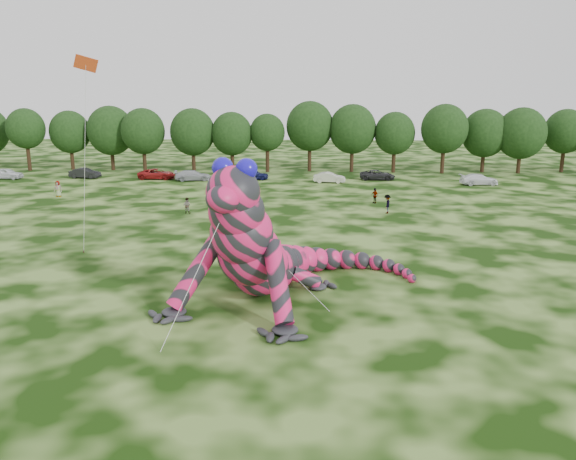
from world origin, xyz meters
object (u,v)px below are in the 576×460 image
(tree_15, at_px, (521,141))
(car_2, at_px, (157,174))
(tree_16, at_px, (565,141))
(car_4, at_px, (253,174))
(tree_3, at_px, (27,140))
(tree_5, at_px, (111,138))
(car_3, at_px, (193,175))
(spectator_4, at_px, (58,189))
(tree_6, at_px, (143,140))
(tree_11, at_px, (352,138))
(car_5, at_px, (329,178))
(tree_7, at_px, (193,140))
(tree_9, at_px, (267,143))
(flying_kite, at_px, (86,77))
(car_1, at_px, (85,173))
(inflatable_gecko, at_px, (267,223))
(car_7, at_px, (479,179))
(tree_8, at_px, (232,142))
(tree_12, at_px, (394,142))
(spectator_1, at_px, (187,205))
(tree_4, at_px, (71,140))
(tree_13, at_px, (444,139))
(spectator_2, at_px, (387,204))
(spectator_3, at_px, (375,196))
(car_0, at_px, (7,174))
(tree_10, at_px, (310,136))
(car_6, at_px, (377,175))

(tree_15, relative_size, car_2, 1.88)
(tree_16, bearing_deg, car_4, -167.58)
(tree_3, height_order, tree_5, tree_5)
(car_3, height_order, spectator_4, spectator_4)
(tree_6, xyz_separation_m, tree_11, (31.34, 1.51, 0.29))
(car_4, xyz_separation_m, car_5, (10.46, -2.32, -0.04))
(tree_7, distance_m, car_2, 9.42)
(tree_7, height_order, car_5, tree_7)
(tree_11, height_order, spectator_4, tree_11)
(tree_5, xyz_separation_m, tree_9, (24.19, -1.09, -0.56))
(tree_5, distance_m, tree_9, 24.22)
(flying_kite, bearing_deg, tree_9, 80.76)
(car_1, height_order, car_4, car_4)
(inflatable_gecko, height_order, car_7, inflatable_gecko)
(tree_3, xyz_separation_m, spectator_4, (14.65, -22.12, -3.81))
(tree_3, height_order, car_4, tree_3)
(tree_8, distance_m, car_7, 35.64)
(tree_3, relative_size, tree_12, 1.05)
(tree_9, distance_m, spectator_1, 31.57)
(tree_5, relative_size, car_7, 2.00)
(tree_7, height_order, tree_12, tree_7)
(tree_16, height_order, spectator_4, tree_16)
(tree_4, distance_m, tree_6, 12.26)
(tree_12, bearing_deg, car_7, -50.72)
(car_5, bearing_deg, flying_kite, 161.32)
(inflatable_gecko, distance_m, spectator_4, 40.74)
(tree_5, relative_size, tree_7, 1.03)
(tree_5, xyz_separation_m, car_3, (14.80, -10.46, -4.19))
(tree_13, height_order, car_1, tree_13)
(car_2, relative_size, spectator_2, 2.75)
(flying_kite, xyz_separation_m, tree_15, (45.11, 47.78, -7.65))
(spectator_3, bearing_deg, car_2, -160.77)
(flying_kite, height_order, tree_7, flying_kite)
(tree_6, bearing_deg, car_2, -62.45)
(car_1, bearing_deg, car_0, 103.17)
(tree_7, xyz_separation_m, car_1, (-13.81, -7.38, -4.03))
(tree_8, relative_size, tree_16, 0.95)
(tree_13, relative_size, spectator_2, 5.44)
(car_0, height_order, spectator_2, spectator_2)
(car_2, xyz_separation_m, spectator_2, (29.01, -21.57, 0.22))
(car_4, xyz_separation_m, spectator_1, (-3.97, -22.88, 0.06))
(car_1, bearing_deg, car_5, -87.47)
(flying_kite, xyz_separation_m, tree_11, (20.42, 48.20, -7.44))
(tree_4, height_order, spectator_3, tree_4)
(car_5, bearing_deg, car_7, -86.76)
(tree_8, height_order, tree_15, tree_15)
(spectator_4, bearing_deg, car_1, 100.83)
(tree_11, bearing_deg, tree_10, 176.56)
(tree_9, distance_m, tree_16, 44.43)
(tree_3, distance_m, car_6, 53.18)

